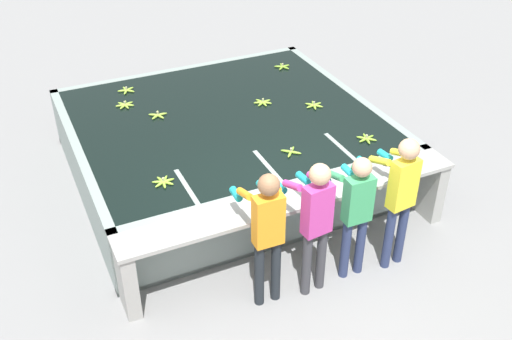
{
  "coord_description": "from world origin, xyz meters",
  "views": [
    {
      "loc": [
        -2.78,
        -4.69,
        5.0
      ],
      "look_at": [
        0.0,
        1.32,
        0.64
      ],
      "focal_mm": 42.0,
      "sensor_mm": 36.0,
      "label": 1
    }
  ],
  "objects": [
    {
      "name": "banana_bunch_floating_8",
      "position": [
        -1.21,
        3.34,
        0.93
      ],
      "size": [
        0.28,
        0.28,
        0.08
      ],
      "color": "#93BC3D",
      "rests_on": "wash_tank"
    },
    {
      "name": "knife_0",
      "position": [
        1.41,
        0.29,
        0.92
      ],
      "size": [
        0.28,
        0.25,
        0.02
      ],
      "color": "silver",
      "rests_on": "work_ledge"
    },
    {
      "name": "worker_1",
      "position": [
        -0.06,
        -0.33,
        1.04
      ],
      "size": [
        0.45,
        0.73,
        1.72
      ],
      "color": "#38383D",
      "rests_on": "ground"
    },
    {
      "name": "work_ledge",
      "position": [
        0.0,
        0.23,
        0.64
      ],
      "size": [
        4.31,
        0.45,
        0.91
      ],
      "color": "#9E9E99",
      "rests_on": "ground"
    },
    {
      "name": "worker_3",
      "position": [
        1.04,
        -0.34,
        1.06
      ],
      "size": [
        0.46,
        0.74,
        1.75
      ],
      "color": "navy",
      "rests_on": "ground"
    },
    {
      "name": "banana_bunch_floating_4",
      "position": [
        0.41,
        1.12,
        0.93
      ],
      "size": [
        0.23,
        0.23,
        0.08
      ],
      "color": "#7FAD33",
      "rests_on": "wash_tank"
    },
    {
      "name": "worker_2",
      "position": [
        0.49,
        -0.28,
        0.97
      ],
      "size": [
        0.42,
        0.71,
        1.62
      ],
      "color": "navy",
      "rests_on": "ground"
    },
    {
      "name": "ground_plane",
      "position": [
        0.0,
        0.0,
        0.0
      ],
      "size": [
        80.0,
        80.0,
        0.0
      ],
      "primitive_type": "plane",
      "color": "gray",
      "rests_on": "ground"
    },
    {
      "name": "banana_bunch_floating_6",
      "position": [
        -1.06,
        3.82,
        0.93
      ],
      "size": [
        0.27,
        0.27,
        0.08
      ],
      "color": "#93BC3D",
      "rests_on": "wash_tank"
    },
    {
      "name": "banana_bunch_floating_2",
      "position": [
        1.55,
        3.6,
        0.93
      ],
      "size": [
        0.27,
        0.28,
        0.08
      ],
      "color": "#7FAD33",
      "rests_on": "wash_tank"
    },
    {
      "name": "banana_bunch_floating_3",
      "position": [
        -0.86,
        2.82,
        0.93
      ],
      "size": [
        0.27,
        0.28,
        0.08
      ],
      "color": "#93BC3D",
      "rests_on": "wash_tank"
    },
    {
      "name": "worker_0",
      "position": [
        -0.61,
        -0.27,
        1.03
      ],
      "size": [
        0.41,
        0.72,
        1.71
      ],
      "color": "#1E2328",
      "rests_on": "ground"
    },
    {
      "name": "wash_tank",
      "position": [
        0.0,
        2.39,
        0.45
      ],
      "size": [
        4.31,
        3.9,
        0.91
      ],
      "color": "gray",
      "rests_on": "ground"
    },
    {
      "name": "banana_bunch_floating_0",
      "position": [
        0.68,
        2.56,
        0.93
      ],
      "size": [
        0.28,
        0.28,
        0.08
      ],
      "color": "#8CB738",
      "rests_on": "wash_tank"
    },
    {
      "name": "banana_bunch_floating_7",
      "position": [
        1.49,
        0.99,
        0.93
      ],
      "size": [
        0.28,
        0.28,
        0.08
      ],
      "color": "#7FAD33",
      "rests_on": "wash_tank"
    },
    {
      "name": "banana_bunch_floating_5",
      "position": [
        -1.3,
        1.16,
        0.93
      ],
      "size": [
        0.28,
        0.28,
        0.08
      ],
      "color": "#8CB738",
      "rests_on": "wash_tank"
    },
    {
      "name": "banana_bunch_floating_1",
      "position": [
        1.33,
        2.15,
        0.93
      ],
      "size": [
        0.28,
        0.28,
        0.08
      ],
      "color": "#8CB738",
      "rests_on": "wash_tank"
    }
  ]
}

